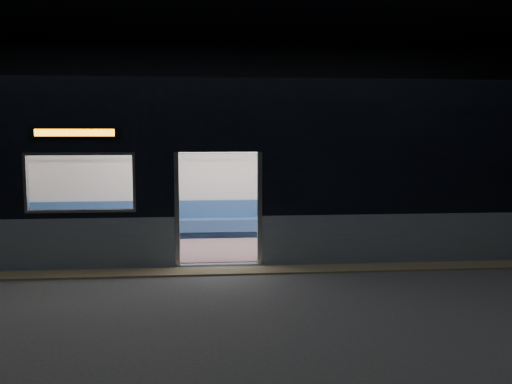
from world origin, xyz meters
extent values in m
cube|color=#47494C|center=(0.00, 0.00, -0.01)|extent=(24.00, 14.00, 0.01)
cube|color=black|center=(0.00, 6.98, 2.50)|extent=(24.00, 0.04, 5.00)
cube|color=black|center=(0.00, -6.98, 2.50)|extent=(24.00, 0.04, 5.00)
cube|color=#8C7F59|center=(0.00, 0.55, 0.01)|extent=(22.80, 0.50, 0.03)
cube|color=gray|center=(4.85, 1.06, 0.45)|extent=(8.30, 0.12, 0.90)
cube|color=black|center=(4.85, 1.06, 2.05)|extent=(8.30, 0.12, 2.30)
cube|color=black|center=(0.00, 1.06, 2.62)|extent=(1.40, 0.12, 1.15)
cube|color=#B7BABC|center=(-0.74, 1.06, 1.02)|extent=(0.08, 0.14, 2.05)
cube|color=#B7BABC|center=(0.74, 1.06, 1.02)|extent=(0.08, 0.14, 2.05)
cube|color=black|center=(-2.45, 0.98, 2.39)|extent=(1.50, 0.04, 0.18)
cube|color=orange|center=(-2.45, 0.97, 2.39)|extent=(1.34, 0.03, 0.12)
cube|color=silver|center=(0.00, 3.94, 1.60)|extent=(18.00, 0.12, 3.20)
cube|color=black|center=(0.00, 2.50, 3.28)|extent=(18.00, 3.00, 0.15)
cube|color=#8D6666|center=(0.00, 2.50, 0.02)|extent=(17.76, 2.76, 0.04)
cube|color=silver|center=(0.00, 2.50, 2.35)|extent=(17.76, 2.76, 0.10)
cube|color=#315C90|center=(0.00, 3.62, 0.24)|extent=(11.00, 0.48, 0.41)
cube|color=#315C90|center=(0.00, 3.81, 0.65)|extent=(11.00, 0.10, 0.40)
cube|color=#7C5A68|center=(-3.30, 1.41, 0.24)|extent=(4.40, 0.48, 0.41)
cube|color=#7C5A68|center=(3.30, 1.41, 0.24)|extent=(4.40, 0.48, 0.41)
cylinder|color=silver|center=(-0.95, 1.37, 1.17)|extent=(0.04, 0.04, 2.26)
cylinder|color=silver|center=(-0.95, 3.63, 1.17)|extent=(0.04, 0.04, 2.26)
cylinder|color=silver|center=(0.95, 1.37, 1.17)|extent=(0.04, 0.04, 2.26)
cylinder|color=silver|center=(0.95, 3.63, 1.17)|extent=(0.04, 0.04, 2.26)
cylinder|color=silver|center=(0.00, 3.58, 1.95)|extent=(11.00, 0.03, 0.03)
cube|color=black|center=(3.69, 3.38, 0.54)|extent=(0.19, 0.52, 0.18)
cube|color=black|center=(3.92, 3.38, 0.54)|extent=(0.19, 0.52, 0.18)
cylinder|color=black|center=(3.69, 3.14, 0.26)|extent=(0.12, 0.12, 0.43)
cylinder|color=black|center=(3.92, 3.14, 0.26)|extent=(0.12, 0.12, 0.43)
cube|color=#E25F9B|center=(3.80, 3.59, 0.56)|extent=(0.44, 0.24, 0.22)
cylinder|color=#E25F9B|center=(3.80, 3.62, 0.95)|extent=(0.50, 0.50, 0.57)
sphere|color=tan|center=(3.80, 3.60, 1.35)|extent=(0.23, 0.23, 0.23)
sphere|color=black|center=(3.80, 3.65, 1.40)|extent=(0.24, 0.24, 0.24)
cube|color=black|center=(3.81, 3.29, 0.71)|extent=(0.38, 0.34, 0.16)
cube|color=white|center=(3.70, 3.85, 1.51)|extent=(1.10, 0.03, 0.71)
camera|label=1|loc=(-0.20, -8.58, 2.37)|focal=38.00mm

